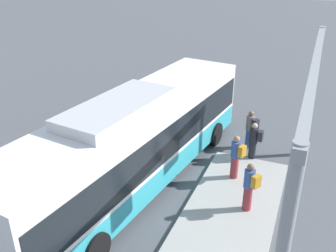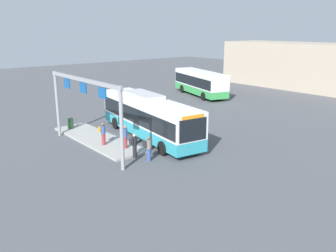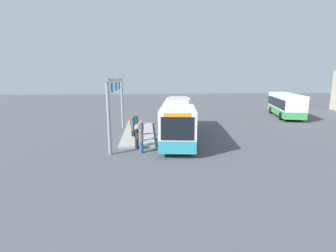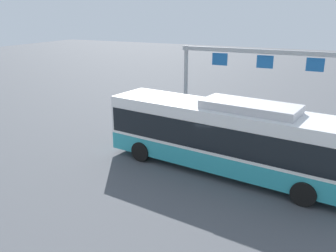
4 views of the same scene
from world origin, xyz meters
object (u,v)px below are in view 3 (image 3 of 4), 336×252
at_px(bus_main, 178,117).
at_px(person_boarding, 141,140).
at_px(bus_background_left, 285,104).
at_px(person_waiting_mid, 141,130).
at_px(person_waiting_near, 136,137).
at_px(trash_bin, 136,120).
at_px(person_waiting_far, 132,126).

distance_m(bus_main, person_boarding, 5.37).
height_order(bus_main, bus_background_left, bus_main).
bearing_deg(person_waiting_mid, person_waiting_near, -78.81).
xyz_separation_m(person_waiting_near, trash_bin, (-8.99, -0.42, -0.28)).
bearing_deg(bus_main, person_waiting_far, -85.42).
xyz_separation_m(person_boarding, trash_bin, (-10.10, -0.77, -0.28)).
bearing_deg(person_boarding, person_waiting_near, 132.71).
bearing_deg(trash_bin, person_waiting_near, 2.65).
height_order(bus_background_left, person_boarding, bus_background_left).
xyz_separation_m(bus_main, person_waiting_near, (3.12, -3.53, -0.92)).
xyz_separation_m(bus_main, bus_background_left, (-10.64, 16.19, -0.04)).
distance_m(bus_main, bus_background_left, 19.38).
bearing_deg(bus_main, trash_bin, -138.33).
xyz_separation_m(bus_main, trash_bin, (-5.87, -3.95, -1.20)).
distance_m(person_waiting_far, trash_bin, 5.67).
height_order(person_waiting_mid, person_waiting_far, same).
bearing_deg(person_waiting_near, bus_background_left, 38.40).
relative_size(bus_main, person_boarding, 7.26).
bearing_deg(person_boarding, person_waiting_mid, 115.28).
height_order(person_waiting_mid, trash_bin, person_waiting_mid).
height_order(person_waiting_near, person_waiting_mid, person_waiting_mid).
relative_size(person_waiting_mid, person_waiting_far, 1.00).
xyz_separation_m(person_waiting_near, person_waiting_mid, (-1.67, 0.34, 0.16)).
xyz_separation_m(bus_main, person_waiting_far, (-0.22, -4.00, -0.76)).
height_order(bus_main, trash_bin, bus_main).
distance_m(bus_main, trash_bin, 7.18).
bearing_deg(person_waiting_far, person_waiting_mid, -34.07).
distance_m(bus_background_left, person_boarding, 24.43).
bearing_deg(bus_background_left, person_waiting_mid, -41.68).
bearing_deg(person_waiting_far, bus_main, 27.09).
xyz_separation_m(person_boarding, person_waiting_mid, (-2.77, -0.02, 0.16)).
xyz_separation_m(bus_background_left, person_waiting_mid, (12.09, -19.39, -0.73)).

